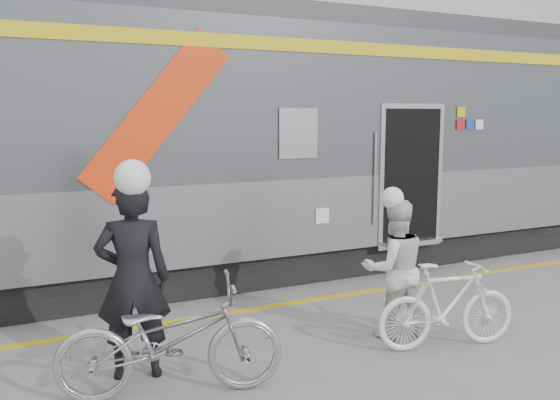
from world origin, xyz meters
TOP-DOWN VIEW (x-y plane):
  - ground at (0.00, 0.00)m, footprint 90.00×90.00m
  - train at (0.27, 4.19)m, footprint 24.00×3.17m
  - safety_strip at (0.00, 2.15)m, footprint 24.00×0.12m
  - man at (-2.27, 0.83)m, footprint 0.79×0.62m
  - bicycle_left at (-2.07, 0.28)m, footprint 2.13×1.18m
  - woman at (0.60, 0.61)m, footprint 0.88×0.75m
  - bicycle_right at (0.90, 0.06)m, footprint 1.64×0.79m
  - helmet_man at (-2.27, 0.83)m, footprint 0.33×0.33m
  - helmet_woman at (0.60, 0.61)m, footprint 0.25×0.25m

SIDE VIEW (x-z plane):
  - ground at x=0.00m, z-range 0.00..0.00m
  - safety_strip at x=0.00m, z-range 0.00..0.01m
  - bicycle_right at x=0.90m, z-range 0.00..0.95m
  - bicycle_left at x=-2.07m, z-range 0.00..1.06m
  - woman at x=0.60m, z-range 0.00..1.57m
  - man at x=-2.27m, z-range 0.00..1.92m
  - helmet_woman at x=0.60m, z-range 1.57..1.82m
  - train at x=0.27m, z-range 0.00..4.10m
  - helmet_man at x=-2.27m, z-range 1.92..2.26m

